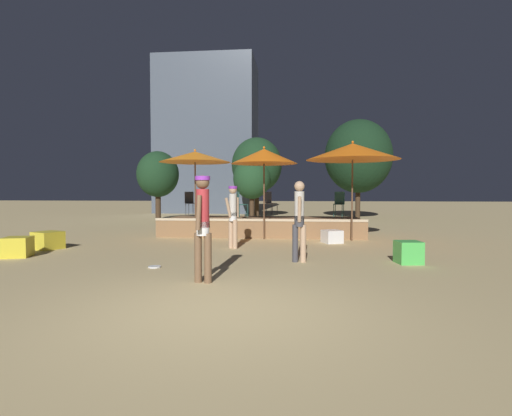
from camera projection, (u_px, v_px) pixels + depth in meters
name	position (u px, v px, depth m)	size (l,w,h in m)	color
ground_plane	(220.00, 312.00, 5.21)	(120.00, 120.00, 0.00)	tan
wooden_deck	(263.00, 226.00, 14.67)	(7.09, 2.90, 0.66)	olive
patio_umbrella_0	(353.00, 152.00, 12.56)	(2.93, 2.93, 3.16)	brown
patio_umbrella_1	(195.00, 157.00, 13.50)	(2.41, 2.41, 3.00)	brown
patio_umbrella_2	(264.00, 156.00, 12.98)	(2.17, 2.17, 3.04)	brown
cube_seat_0	(332.00, 237.00, 12.15)	(0.68, 0.68, 0.39)	white
cube_seat_1	(17.00, 247.00, 9.54)	(0.71, 0.71, 0.48)	yellow
cube_seat_2	(48.00, 240.00, 10.85)	(0.82, 0.82, 0.48)	yellow
cube_seat_3	(408.00, 252.00, 8.69)	(0.56, 0.56, 0.49)	#4CC651
person_0	(203.00, 221.00, 6.82)	(0.31, 0.53, 1.84)	brown
person_1	(299.00, 218.00, 8.81)	(0.31, 0.57, 1.80)	#3F3F47
person_2	(233.00, 213.00, 10.94)	(0.37, 0.43, 1.72)	tan
bistro_chair_0	(270.00, 201.00, 15.38)	(0.48, 0.47, 0.90)	#47474C
bistro_chair_1	(240.00, 202.00, 14.03)	(0.44, 0.43, 0.90)	#1E4C47
bistro_chair_2	(339.00, 202.00, 14.38)	(0.42, 0.43, 0.90)	#1E4C47
bistro_chair_3	(190.00, 201.00, 15.46)	(0.48, 0.48, 0.90)	#2D3338
frisbee_disc	(155.00, 267.00, 8.20)	(0.26, 0.26, 0.03)	white
background_tree_0	(358.00, 156.00, 23.00)	(3.84, 3.84, 5.71)	#3D2B1C
background_tree_1	(252.00, 179.00, 23.37)	(2.19, 2.19, 3.53)	#3D2B1C
background_tree_2	(257.00, 165.00, 24.40)	(3.06, 3.06, 4.87)	#3D2B1C
background_tree_3	(158.00, 174.00, 20.83)	(2.17, 2.17, 3.67)	#3D2B1C
distant_building	(208.00, 138.00, 30.20)	(7.20, 4.73, 11.32)	#4C5666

